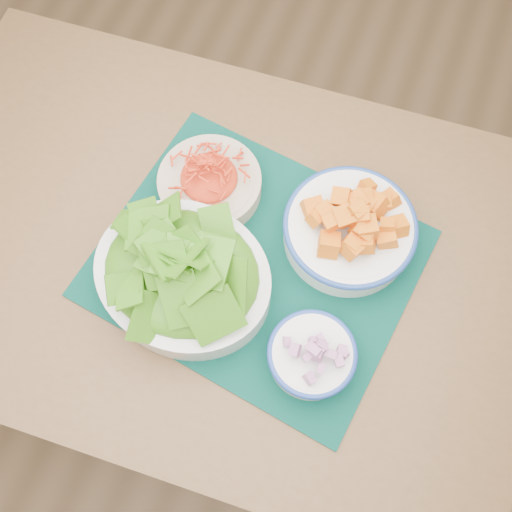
% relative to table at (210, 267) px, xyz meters
% --- Properties ---
extents(ground, '(4.00, 4.00, 0.00)m').
position_rel_table_xyz_m(ground, '(-0.05, -0.21, -0.64)').
color(ground, olive).
rests_on(ground, ground).
extents(table, '(1.15, 0.80, 0.75)m').
position_rel_table_xyz_m(table, '(0.00, 0.00, 0.00)').
color(table, brown).
rests_on(table, ground).
extents(placemat, '(0.55, 0.48, 0.00)m').
position_rel_table_xyz_m(placemat, '(0.09, -0.00, 0.11)').
color(placemat, black).
rests_on(placemat, table).
extents(carrot_bowl, '(0.19, 0.19, 0.07)m').
position_rel_table_xyz_m(carrot_bowl, '(-0.03, 0.10, 0.14)').
color(carrot_bowl, '#C0AA8F').
rests_on(carrot_bowl, placemat).
extents(squash_bowl, '(0.25, 0.25, 0.11)m').
position_rel_table_xyz_m(squash_bowl, '(0.22, 0.10, 0.16)').
color(squash_bowl, white).
rests_on(squash_bowl, placemat).
extents(lettuce_bowl, '(0.31, 0.28, 0.12)m').
position_rel_table_xyz_m(lettuce_bowl, '(-0.00, -0.08, 0.17)').
color(lettuce_bowl, silver).
rests_on(lettuce_bowl, placemat).
extents(onion_bowl, '(0.14, 0.14, 0.07)m').
position_rel_table_xyz_m(onion_bowl, '(0.23, -0.12, 0.15)').
color(onion_bowl, white).
rests_on(onion_bowl, placemat).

